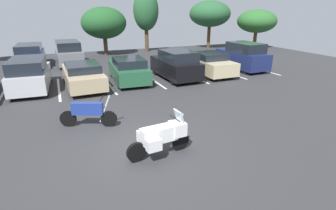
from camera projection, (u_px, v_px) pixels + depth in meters
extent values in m
cube|color=#2D2D30|center=(145.00, 147.00, 8.92)|extent=(44.00, 44.00, 0.10)
cylinder|color=black|center=(180.00, 141.00, 8.60)|extent=(0.62, 0.18, 0.62)
cylinder|color=black|center=(137.00, 152.00, 7.92)|extent=(0.62, 0.18, 0.62)
cube|color=white|center=(159.00, 134.00, 8.12)|extent=(1.17, 0.52, 0.47)
cylinder|color=#B2B2B7|center=(177.00, 130.00, 8.41)|extent=(0.50, 0.12, 1.09)
cylinder|color=black|center=(175.00, 118.00, 8.23)|extent=(0.10, 0.62, 0.04)
cube|color=white|center=(177.00, 128.00, 8.40)|extent=(0.49, 0.53, 0.43)
cube|color=#B2C1CC|center=(179.00, 116.00, 8.28)|extent=(0.21, 0.45, 0.39)
cube|color=white|center=(144.00, 136.00, 8.29)|extent=(0.46, 0.28, 0.36)
cube|color=white|center=(154.00, 145.00, 7.72)|extent=(0.46, 0.28, 0.36)
cylinder|color=black|center=(109.00, 119.00, 10.31)|extent=(0.62, 0.35, 0.63)
cylinder|color=black|center=(68.00, 119.00, 10.32)|extent=(0.62, 0.35, 0.63)
cube|color=navy|center=(87.00, 109.00, 10.17)|extent=(1.18, 0.68, 0.48)
cylinder|color=#B2B2B7|center=(105.00, 109.00, 10.17)|extent=(0.49, 0.26, 1.10)
cylinder|color=black|center=(102.00, 98.00, 10.03)|extent=(0.27, 0.59, 0.04)
cube|color=silver|center=(2.00, 94.00, 14.24)|extent=(0.12, 4.92, 0.01)
cube|color=silver|center=(59.00, 89.00, 15.26)|extent=(0.12, 4.92, 0.01)
cube|color=silver|center=(108.00, 84.00, 16.29)|extent=(0.12, 4.92, 0.01)
cube|color=silver|center=(152.00, 79.00, 17.31)|extent=(0.12, 4.92, 0.01)
cube|color=silver|center=(191.00, 75.00, 18.34)|extent=(0.12, 4.92, 0.01)
cube|color=silver|center=(226.00, 72.00, 19.36)|extent=(0.12, 4.92, 0.01)
cube|color=silver|center=(257.00, 68.00, 20.39)|extent=(0.12, 4.92, 0.01)
cube|color=#B7B7BC|center=(31.00, 78.00, 14.82)|extent=(2.09, 4.42, 0.96)
cube|color=black|center=(27.00, 65.00, 14.23)|extent=(1.86, 2.99, 0.64)
cylinder|color=black|center=(20.00, 79.00, 15.99)|extent=(0.26, 0.66, 0.65)
cylinder|color=black|center=(49.00, 77.00, 16.49)|extent=(0.26, 0.66, 0.65)
cylinder|color=black|center=(11.00, 93.00, 13.39)|extent=(0.26, 0.66, 0.65)
cylinder|color=black|center=(45.00, 90.00, 13.89)|extent=(0.26, 0.66, 0.65)
cube|color=tan|center=(83.00, 76.00, 15.49)|extent=(2.09, 4.92, 0.76)
cube|color=black|center=(82.00, 67.00, 15.11)|extent=(1.85, 2.44, 0.42)
cylinder|color=black|center=(66.00, 76.00, 16.67)|extent=(0.24, 0.69, 0.69)
cylinder|color=black|center=(93.00, 74.00, 17.32)|extent=(0.24, 0.69, 0.69)
cylinder|color=black|center=(71.00, 90.00, 13.84)|extent=(0.24, 0.69, 0.69)
cylinder|color=black|center=(104.00, 86.00, 14.49)|extent=(0.24, 0.69, 0.69)
cube|color=#235638|center=(128.00, 72.00, 16.63)|extent=(2.10, 4.41, 0.84)
cube|color=black|center=(129.00, 62.00, 16.06)|extent=(1.84, 2.27, 0.48)
cylinder|color=black|center=(112.00, 72.00, 17.78)|extent=(0.25, 0.62, 0.61)
cylinder|color=black|center=(136.00, 71.00, 18.29)|extent=(0.25, 0.62, 0.61)
cylinder|color=black|center=(120.00, 83.00, 15.18)|extent=(0.25, 0.62, 0.61)
cylinder|color=black|center=(147.00, 81.00, 15.69)|extent=(0.25, 0.62, 0.61)
cube|color=black|center=(175.00, 67.00, 17.35)|extent=(2.01, 4.28, 1.00)
cube|color=black|center=(178.00, 56.00, 16.75)|extent=(1.81, 2.52, 0.63)
cylinder|color=black|center=(156.00, 70.00, 18.40)|extent=(0.24, 0.66, 0.65)
cylinder|color=black|center=(177.00, 68.00, 19.03)|extent=(0.24, 0.66, 0.65)
cylinder|color=black|center=(173.00, 80.00, 15.93)|extent=(0.24, 0.66, 0.65)
cylinder|color=black|center=(197.00, 77.00, 16.56)|extent=(0.24, 0.66, 0.65)
cube|color=#C1B289|center=(208.00, 65.00, 18.55)|extent=(1.95, 4.68, 0.84)
cube|color=black|center=(210.00, 56.00, 18.18)|extent=(1.79, 2.07, 0.44)
cylinder|color=black|center=(187.00, 66.00, 19.73)|extent=(0.22, 0.68, 0.68)
cylinder|color=black|center=(207.00, 64.00, 20.34)|extent=(0.22, 0.68, 0.68)
cylinder|color=black|center=(209.00, 75.00, 16.97)|extent=(0.22, 0.68, 0.68)
cylinder|color=black|center=(231.00, 73.00, 17.58)|extent=(0.22, 0.68, 0.68)
cube|color=navy|center=(242.00, 59.00, 19.96)|extent=(2.01, 4.32, 1.13)
cube|color=black|center=(246.00, 47.00, 19.38)|extent=(1.80, 2.65, 0.67)
cylinder|color=black|center=(221.00, 62.00, 21.04)|extent=(0.24, 0.62, 0.61)
cylinder|color=black|center=(237.00, 61.00, 21.66)|extent=(0.24, 0.62, 0.61)
cylinder|color=black|center=(245.00, 70.00, 18.56)|extent=(0.24, 0.62, 0.61)
cylinder|color=black|center=(263.00, 68.00, 19.19)|extent=(0.24, 0.62, 0.61)
cube|color=#2D519E|center=(31.00, 58.00, 20.97)|extent=(1.98, 4.69, 0.98)
cube|color=black|center=(29.00, 48.00, 20.60)|extent=(1.80, 3.13, 0.55)
cylinder|color=black|center=(22.00, 60.00, 22.21)|extent=(0.23, 0.61, 0.60)
cylinder|color=black|center=(44.00, 58.00, 22.77)|extent=(0.23, 0.61, 0.60)
cylinder|color=black|center=(17.00, 67.00, 19.44)|extent=(0.23, 0.61, 0.60)
cylinder|color=black|center=(42.00, 65.00, 20.00)|extent=(0.23, 0.61, 0.60)
cube|color=slate|center=(69.00, 56.00, 21.67)|extent=(2.02, 4.77, 1.00)
cube|color=black|center=(68.00, 45.00, 21.27)|extent=(1.81, 3.17, 0.67)
cylinder|color=black|center=(58.00, 58.00, 22.85)|extent=(0.24, 0.68, 0.67)
cylinder|color=black|center=(77.00, 56.00, 23.48)|extent=(0.24, 0.68, 0.67)
cylinder|color=black|center=(60.00, 65.00, 20.12)|extent=(0.24, 0.68, 0.67)
cylinder|color=black|center=(82.00, 63.00, 20.74)|extent=(0.24, 0.68, 0.67)
cylinder|color=#4C3823|center=(106.00, 47.00, 26.22)|extent=(0.39, 0.39, 1.55)
ellipsoid|color=#1E4C23|center=(104.00, 23.00, 25.45)|extent=(4.27, 4.27, 2.95)
cylinder|color=#4C3823|center=(209.00, 38.00, 30.62)|extent=(0.37, 0.37, 2.35)
ellipsoid|color=#23512D|center=(210.00, 14.00, 29.74)|extent=(4.59, 4.59, 2.84)
cylinder|color=#4C3823|center=(255.00, 40.00, 30.98)|extent=(0.39, 0.39, 1.68)
ellipsoid|color=#285B28|center=(257.00, 21.00, 30.26)|extent=(4.41, 4.41, 2.57)
cylinder|color=#4C3823|center=(147.00, 41.00, 28.21)|extent=(0.40, 0.40, 2.13)
ellipsoid|color=#23512D|center=(146.00, 10.00, 27.16)|extent=(2.58, 2.58, 4.01)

